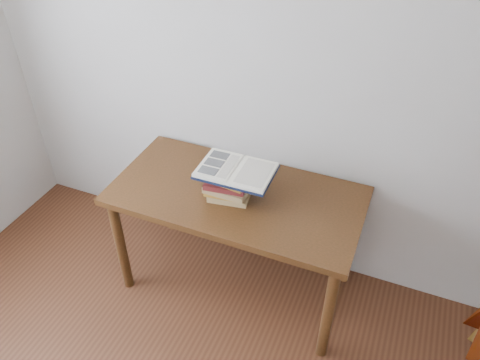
% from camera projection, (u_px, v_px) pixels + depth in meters
% --- Properties ---
extents(desk, '(1.38, 0.69, 0.74)m').
position_uv_depth(desk, '(236.00, 207.00, 2.62)').
color(desk, '#4F2913').
rests_on(desk, ground).
extents(book_stack, '(0.26, 0.21, 0.18)m').
position_uv_depth(book_stack, '(228.00, 183.00, 2.47)').
color(book_stack, olive).
rests_on(book_stack, desk).
extents(open_book, '(0.39, 0.27, 0.03)m').
position_uv_depth(open_book, '(236.00, 171.00, 2.39)').
color(open_book, black).
rests_on(open_book, book_stack).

